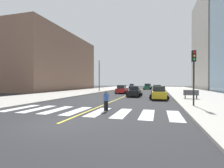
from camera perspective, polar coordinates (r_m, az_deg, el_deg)
ground_plane at (r=9.72m, az=-18.06°, el=-12.73°), size 220.00×220.00×0.00m
sidewalk_kerb_east at (r=28.82m, az=29.50°, el=-3.84°), size 10.00×120.00×0.15m
sidewalk_kerb_west at (r=32.96m, az=-16.51°, el=-3.26°), size 10.00×120.00×0.15m
crosswalk_paint at (r=13.18m, az=-8.27°, el=-9.19°), size 13.50×4.00×0.01m
lane_divider_paint at (r=48.22m, az=9.26°, el=-2.15°), size 0.16×80.00×0.01m
low_rise_brick_west at (r=54.28m, az=-20.50°, el=6.69°), size 16.00×32.00×16.23m
car_blue_nearest at (r=68.29m, az=6.78°, el=-0.71°), size 2.45×3.86×1.70m
car_black_second at (r=26.64m, az=7.66°, el=-2.62°), size 2.34×3.73×1.66m
car_red_third at (r=34.00m, az=3.39°, el=-1.90°), size 2.49×3.90×1.71m
car_green_fourth at (r=55.30m, az=11.96°, el=-0.90°), size 2.67×4.25×1.89m
car_silver_fifth at (r=35.96m, az=15.09°, el=-1.77°), size 2.47×3.91×1.74m
car_yellow_sixth at (r=22.95m, az=15.63°, el=-3.03°), size 2.52×3.96×1.75m
car_gray_seventh at (r=67.33m, az=12.41°, el=-0.68°), size 2.67×4.16×1.82m
traffic_light_near_corner at (r=16.74m, az=26.06°, el=5.22°), size 0.36×0.41×4.94m
park_bench at (r=23.86m, az=25.24°, el=-3.23°), size 1.83×0.67×1.12m
pedestrian_crossing at (r=13.16m, az=-2.05°, el=-5.34°), size 0.40×0.40×1.60m
street_lamp at (r=40.96m, az=-4.38°, el=3.88°), size 0.44×0.44×7.64m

